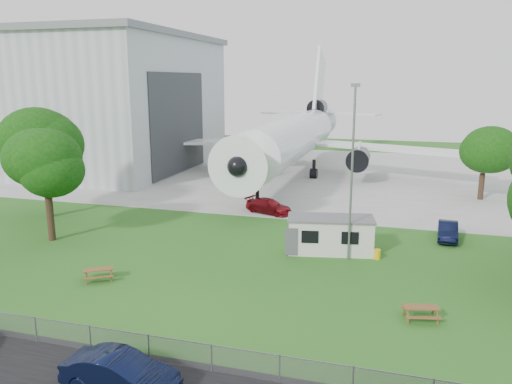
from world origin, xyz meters
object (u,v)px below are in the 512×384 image
(airliner, at_px, (294,136))
(picnic_west, at_px, (99,280))
(hangar, at_px, (56,100))
(picnic_east, at_px, (420,320))
(car_centre_sedan, at_px, (120,373))
(site_cabin, at_px, (331,235))

(airliner, height_order, picnic_west, airliner)
(airliner, relative_size, picnic_west, 26.52)
(hangar, relative_size, airliner, 0.90)
(picnic_east, height_order, car_centre_sedan, car_centre_sedan)
(site_cabin, bearing_deg, picnic_east, -57.07)
(hangar, distance_m, picnic_east, 64.09)
(site_cabin, xyz_separation_m, picnic_west, (-13.25, -9.39, -1.31))
(hangar, bearing_deg, picnic_east, -36.78)
(car_centre_sedan, bearing_deg, site_cabin, -14.05)
(airliner, bearing_deg, hangar, 179.78)
(hangar, relative_size, car_centre_sedan, 8.94)
(airliner, bearing_deg, picnic_west, -96.77)
(hangar, bearing_deg, car_centre_sedan, -50.84)
(hangar, distance_m, site_cabin, 53.71)
(site_cabin, bearing_deg, hangar, 147.38)
(picnic_east, bearing_deg, site_cabin, 109.60)
(hangar, height_order, picnic_east, hangar)
(picnic_east, bearing_deg, hangar, 129.88)
(picnic_west, height_order, car_centre_sedan, car_centre_sedan)
(airliner, relative_size, picnic_east, 26.52)
(car_centre_sedan, bearing_deg, picnic_east, -47.50)
(picnic_west, relative_size, car_centre_sedan, 0.37)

